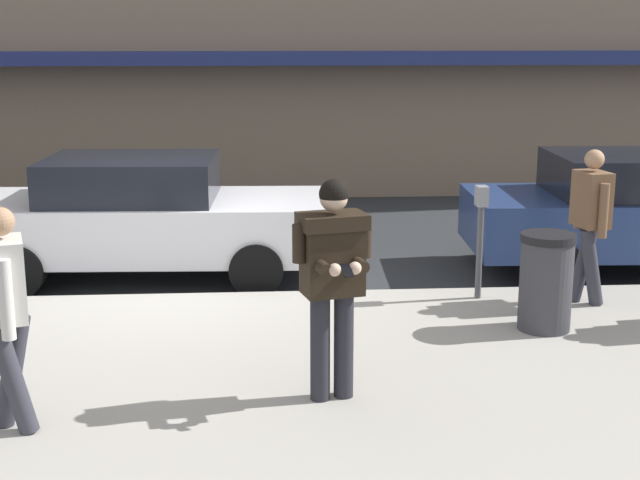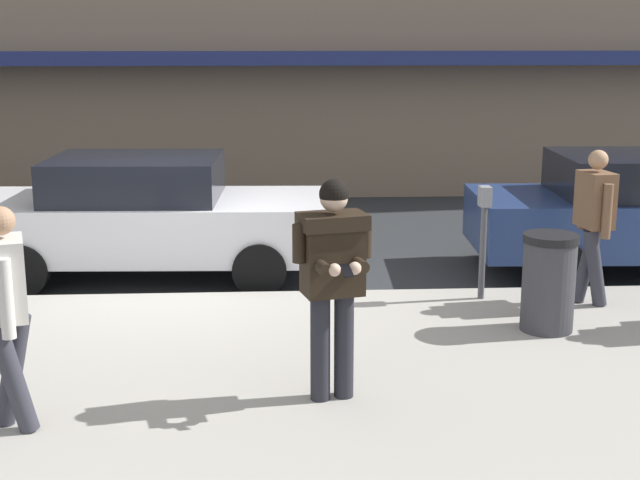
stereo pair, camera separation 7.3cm
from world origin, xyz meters
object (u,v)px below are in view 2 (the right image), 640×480
Objects in this scene: man_texting_on_phone at (333,266)px; pedestrian_in_light_coat at (7,304)px; parking_meter at (484,226)px; pedestrian_dark_coat at (594,217)px; trash_bin at (549,282)px; parked_sedan_mid at (148,216)px.

man_texting_on_phone is 1.06× the size of pedestrian_in_light_coat.
pedestrian_dark_coat is at bearing -13.12° from parking_meter.
man_texting_on_phone reaches higher than pedestrian_in_light_coat.
pedestrian_in_light_coat reaches higher than trash_bin.
pedestrian_dark_coat is at bearing 49.07° from trash_bin.
man_texting_on_phone is at bearing 9.76° from pedestrian_in_light_coat.
pedestrian_in_light_coat is 6.10m from pedestrian_dark_coat.
parked_sedan_mid is 4.76m from pedestrian_in_light_coat.
parking_meter is (-1.13, 0.26, -0.14)m from pedestrian_dark_coat.
pedestrian_in_light_coat is at bearing -152.17° from pedestrian_dark_coat.
pedestrian_in_light_coat is at bearing -94.68° from parked_sedan_mid.
pedestrian_dark_coat is 1.34× the size of parking_meter.
parking_meter is 1.30× the size of trash_bin.
pedestrian_dark_coat is at bearing 27.83° from pedestrian_in_light_coat.
trash_bin is (2.25, 1.59, -0.62)m from man_texting_on_phone.
trash_bin is (4.66, 2.01, -0.47)m from pedestrian_in_light_coat.
pedestrian_dark_coat is 1.21m from trash_bin.
pedestrian_in_light_coat reaches higher than parking_meter.
parking_meter is 1.22m from trash_bin.
pedestrian_dark_coat is 1.17m from parking_meter.
parked_sedan_mid is 3.60× the size of parking_meter.
pedestrian_in_light_coat is (-0.39, -4.74, 0.32)m from parked_sedan_mid.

